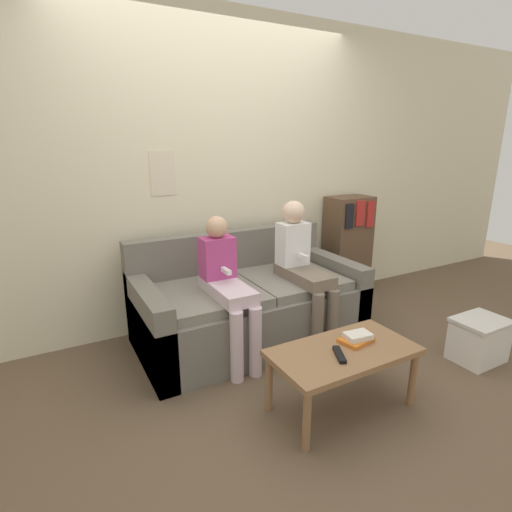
# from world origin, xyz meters

# --- Properties ---
(ground_plane) EXTENTS (10.00, 10.00, 0.00)m
(ground_plane) POSITION_xyz_m (0.00, 0.00, 0.00)
(ground_plane) COLOR brown
(wall_back) EXTENTS (8.00, 0.06, 2.60)m
(wall_back) POSITION_xyz_m (-0.00, 1.11, 1.30)
(wall_back) COLOR beige
(wall_back) RESTS_ON ground_plane
(couch) EXTENTS (1.76, 0.90, 0.83)m
(couch) POSITION_xyz_m (0.00, 0.57, 0.29)
(couch) COLOR #6B665B
(couch) RESTS_ON ground_plane
(coffee_table) EXTENTS (0.87, 0.46, 0.39)m
(coffee_table) POSITION_xyz_m (0.07, -0.50, 0.34)
(coffee_table) COLOR #8E6642
(coffee_table) RESTS_ON ground_plane
(person_left) EXTENTS (0.24, 0.60, 1.05)m
(person_left) POSITION_xyz_m (-0.28, 0.34, 0.59)
(person_left) COLOR silver
(person_left) RESTS_ON ground_plane
(person_right) EXTENTS (0.24, 0.60, 1.11)m
(person_right) POSITION_xyz_m (0.38, 0.36, 0.63)
(person_right) COLOR #756656
(person_right) RESTS_ON ground_plane
(tv_remote) EXTENTS (0.11, 0.17, 0.02)m
(tv_remote) POSITION_xyz_m (0.00, -0.55, 0.40)
(tv_remote) COLOR black
(tv_remote) RESTS_ON coffee_table
(book_stack) EXTENTS (0.22, 0.18, 0.06)m
(book_stack) POSITION_xyz_m (0.20, -0.47, 0.42)
(book_stack) COLOR orange
(book_stack) RESTS_ON coffee_table
(bookshelf) EXTENTS (0.44, 0.30, 1.03)m
(bookshelf) POSITION_xyz_m (1.34, 0.92, 0.52)
(bookshelf) COLOR brown
(bookshelf) RESTS_ON ground_plane
(storage_box) EXTENTS (0.38, 0.30, 0.32)m
(storage_box) POSITION_xyz_m (1.32, -0.56, 0.16)
(storage_box) COLOR silver
(storage_box) RESTS_ON ground_plane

